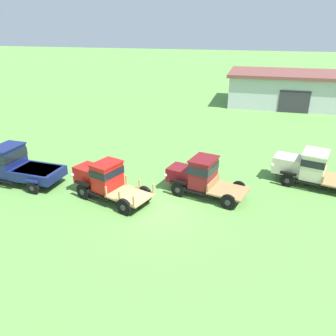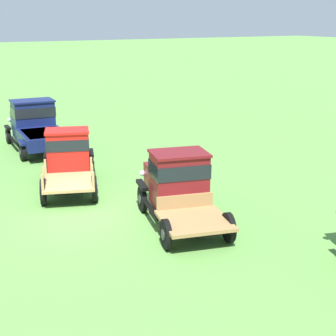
{
  "view_description": "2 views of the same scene",
  "coord_description": "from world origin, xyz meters",
  "views": [
    {
      "loc": [
        4.25,
        -14.26,
        8.9
      ],
      "look_at": [
        -0.44,
        3.14,
        1.0
      ],
      "focal_mm": 35.0,
      "sensor_mm": 36.0,
      "label": 1
    },
    {
      "loc": [
        14.62,
        -5.27,
        6.08
      ],
      "look_at": [
        -0.44,
        3.14,
        1.0
      ],
      "focal_mm": 55.0,
      "sensor_mm": 36.0,
      "label": 2
    }
  ],
  "objects": [
    {
      "name": "vintage_truck_midrow_center",
      "position": [
        1.64,
        2.3,
        1.16
      ],
      "size": [
        4.9,
        2.85,
        2.21
      ],
      "color": "black",
      "rests_on": "ground"
    },
    {
      "name": "vintage_truck_second_in_line",
      "position": [
        -3.38,
        0.52,
        1.14
      ],
      "size": [
        5.05,
        3.08,
        2.15
      ],
      "color": "black",
      "rests_on": "ground"
    },
    {
      "name": "ground_plane",
      "position": [
        0.0,
        0.0,
        0.0
      ],
      "size": [
        240.0,
        240.0,
        0.0
      ],
      "primitive_type": "plane",
      "color": "#5B9342"
    },
    {
      "name": "vintage_truck_foreground_near",
      "position": [
        -9.51,
        0.95,
        1.1
      ],
      "size": [
        5.75,
        2.57,
        2.27
      ],
      "color": "black",
      "rests_on": "ground"
    }
  ]
}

